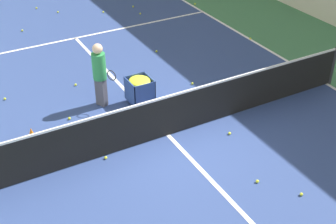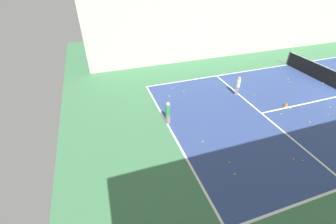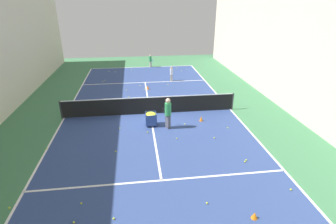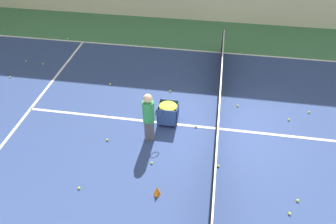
# 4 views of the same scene
# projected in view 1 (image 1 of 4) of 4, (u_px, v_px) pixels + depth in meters

# --- Properties ---
(ground_plane) EXTENTS (34.39, 34.39, 0.00)m
(ground_plane) POSITION_uv_depth(u_px,v_px,m) (168.00, 135.00, 11.14)
(ground_plane) COLOR #3D754C
(court_playing_area) EXTENTS (10.28, 23.65, 0.00)m
(court_playing_area) POSITION_uv_depth(u_px,v_px,m) (168.00, 135.00, 11.14)
(court_playing_area) COLOR navy
(court_playing_area) RESTS_ON ground
(line_sideline_right) EXTENTS (0.10, 23.65, 0.00)m
(line_sideline_right) POSITION_uv_depth(u_px,v_px,m) (327.00, 84.00, 13.24)
(line_sideline_right) COLOR white
(line_sideline_right) RESTS_ON ground
(line_service_far) EXTENTS (10.28, 0.10, 0.00)m
(line_service_far) POSITION_uv_depth(u_px,v_px,m) (76.00, 38.00, 15.92)
(line_service_far) COLOR white
(line_service_far) RESTS_ON ground
(line_centre_service) EXTENTS (0.10, 13.01, 0.00)m
(line_centre_service) POSITION_uv_depth(u_px,v_px,m) (168.00, 135.00, 11.14)
(line_centre_service) COLOR white
(line_centre_service) RESTS_ON ground
(tennis_net) EXTENTS (10.58, 0.10, 1.10)m
(tennis_net) POSITION_uv_depth(u_px,v_px,m) (168.00, 115.00, 10.84)
(tennis_net) COLOR #2D2D33
(tennis_net) RESTS_ON ground
(coach_at_net) EXTENTS (0.51, 0.66, 1.74)m
(coach_at_net) POSITION_uv_depth(u_px,v_px,m) (100.00, 71.00, 11.77)
(coach_at_net) COLOR #4C4C56
(coach_at_net) RESTS_ON ground
(ball_cart) EXTENTS (0.60, 0.64, 0.76)m
(ball_cart) POSITION_uv_depth(u_px,v_px,m) (140.00, 86.00, 12.06)
(ball_cart) COLOR #2D478C
(ball_cart) RESTS_ON ground
(training_cone_2) EXTENTS (0.19, 0.19, 0.30)m
(training_cone_2) POSITION_uv_depth(u_px,v_px,m) (32.00, 133.00, 10.95)
(training_cone_2) COLOR orange
(training_cone_2) RESTS_ON ground
(tennis_ball_1) EXTENTS (0.07, 0.07, 0.07)m
(tennis_ball_1) POSITION_uv_depth(u_px,v_px,m) (5.00, 99.00, 12.48)
(tennis_ball_1) COLOR yellow
(tennis_ball_1) RESTS_ON ground
(tennis_ball_2) EXTENTS (0.07, 0.07, 0.07)m
(tennis_ball_2) POSITION_uv_depth(u_px,v_px,m) (192.00, 83.00, 13.19)
(tennis_ball_2) COLOR yellow
(tennis_ball_2) RESTS_ON ground
(tennis_ball_4) EXTENTS (0.07, 0.07, 0.07)m
(tennis_ball_4) POSITION_uv_depth(u_px,v_px,m) (250.00, 39.00, 15.81)
(tennis_ball_4) COLOR yellow
(tennis_ball_4) RESTS_ON ground
(tennis_ball_5) EXTENTS (0.07, 0.07, 0.07)m
(tennis_ball_5) POSITION_uv_depth(u_px,v_px,m) (69.00, 118.00, 11.69)
(tennis_ball_5) COLOR yellow
(tennis_ball_5) RESTS_ON ground
(tennis_ball_6) EXTENTS (0.07, 0.07, 0.07)m
(tennis_ball_6) POSITION_uv_depth(u_px,v_px,m) (257.00, 181.00, 9.70)
(tennis_ball_6) COLOR yellow
(tennis_ball_6) RESTS_ON ground
(tennis_ball_7) EXTENTS (0.07, 0.07, 0.07)m
(tennis_ball_7) POSITION_uv_depth(u_px,v_px,m) (36.00, 8.00, 18.28)
(tennis_ball_7) COLOR yellow
(tennis_ball_7) RESTS_ON ground
(tennis_ball_10) EXTENTS (0.07, 0.07, 0.07)m
(tennis_ball_10) POSITION_uv_depth(u_px,v_px,m) (156.00, 51.00, 14.97)
(tennis_ball_10) COLOR yellow
(tennis_ball_10) RESTS_ON ground
(tennis_ball_14) EXTENTS (0.07, 0.07, 0.07)m
(tennis_ball_14) POSITION_uv_depth(u_px,v_px,m) (103.00, 12.00, 17.91)
(tennis_ball_14) COLOR yellow
(tennis_ball_14) RESTS_ON ground
(tennis_ball_15) EXTENTS (0.07, 0.07, 0.07)m
(tennis_ball_15) POSITION_uv_depth(u_px,v_px,m) (153.00, 121.00, 11.60)
(tennis_ball_15) COLOR yellow
(tennis_ball_15) RESTS_ON ground
(tennis_ball_16) EXTENTS (0.07, 0.07, 0.07)m
(tennis_ball_16) POSITION_uv_depth(u_px,v_px,m) (22.00, 30.00, 16.40)
(tennis_ball_16) COLOR yellow
(tennis_ball_16) RESTS_ON ground
(tennis_ball_17) EXTENTS (0.07, 0.07, 0.07)m
(tennis_ball_17) POSITION_uv_depth(u_px,v_px,m) (133.00, 7.00, 18.41)
(tennis_ball_17) COLOR yellow
(tennis_ball_17) RESTS_ON ground
(tennis_ball_22) EXTENTS (0.07, 0.07, 0.07)m
(tennis_ball_22) POSITION_uv_depth(u_px,v_px,m) (76.00, 85.00, 13.13)
(tennis_ball_22) COLOR yellow
(tennis_ball_22) RESTS_ON ground
(tennis_ball_27) EXTENTS (0.07, 0.07, 0.07)m
(tennis_ball_27) POSITION_uv_depth(u_px,v_px,m) (301.00, 194.00, 9.37)
(tennis_ball_27) COLOR yellow
(tennis_ball_27) RESTS_ON ground
(tennis_ball_28) EXTENTS (0.07, 0.07, 0.07)m
(tennis_ball_28) POSITION_uv_depth(u_px,v_px,m) (106.00, 158.00, 10.36)
(tennis_ball_28) COLOR yellow
(tennis_ball_28) RESTS_ON ground
(tennis_ball_29) EXTENTS (0.07, 0.07, 0.07)m
(tennis_ball_29) POSITION_uv_depth(u_px,v_px,m) (195.00, 4.00, 18.67)
(tennis_ball_29) COLOR yellow
(tennis_ball_29) RESTS_ON ground
(tennis_ball_30) EXTENTS (0.07, 0.07, 0.07)m
(tennis_ball_30) POSITION_uv_depth(u_px,v_px,m) (230.00, 133.00, 11.14)
(tennis_ball_30) COLOR yellow
(tennis_ball_30) RESTS_ON ground
(tennis_ball_31) EXTENTS (0.07, 0.07, 0.07)m
(tennis_ball_31) POSITION_uv_depth(u_px,v_px,m) (140.00, 14.00, 17.77)
(tennis_ball_31) COLOR yellow
(tennis_ball_31) RESTS_ON ground
(tennis_ball_34) EXTENTS (0.07, 0.07, 0.07)m
(tennis_ball_34) POSITION_uv_depth(u_px,v_px,m) (58.00, 12.00, 17.91)
(tennis_ball_34) COLOR yellow
(tennis_ball_34) RESTS_ON ground
(tennis_ball_39) EXTENTS (0.07, 0.07, 0.07)m
(tennis_ball_39) POSITION_uv_depth(u_px,v_px,m) (135.00, 86.00, 13.08)
(tennis_ball_39) COLOR yellow
(tennis_ball_39) RESTS_ON ground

